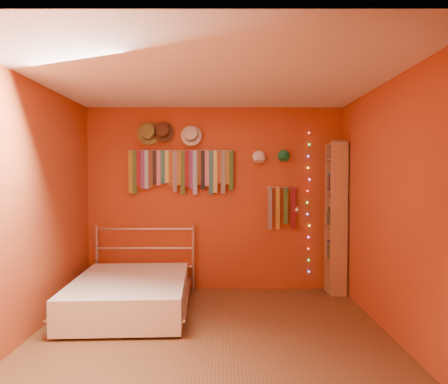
{
  "coord_description": "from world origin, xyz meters",
  "views": [
    {
      "loc": [
        0.14,
        -4.25,
        1.55
      ],
      "look_at": [
        0.13,
        0.9,
        1.37
      ],
      "focal_mm": 35.0,
      "sensor_mm": 36.0,
      "label": 1
    }
  ],
  "objects_px": {
    "tie_rack": "(181,169)",
    "bookshelf": "(339,217)",
    "bed": "(130,294)",
    "reading_lamp": "(297,210)"
  },
  "relations": [
    {
      "from": "reading_lamp",
      "to": "bed",
      "type": "xyz_separation_m",
      "value": [
        -2.04,
        -0.79,
        -0.9
      ]
    },
    {
      "from": "tie_rack",
      "to": "bookshelf",
      "type": "bearing_deg",
      "value": -4.19
    },
    {
      "from": "tie_rack",
      "to": "bed",
      "type": "xyz_separation_m",
      "value": [
        -0.49,
        -0.97,
        -1.45
      ]
    },
    {
      "from": "tie_rack",
      "to": "bookshelf",
      "type": "height_order",
      "value": "bookshelf"
    },
    {
      "from": "bed",
      "to": "bookshelf",
      "type": "bearing_deg",
      "value": 14.5
    },
    {
      "from": "reading_lamp",
      "to": "bookshelf",
      "type": "bearing_deg",
      "value": 2.21
    },
    {
      "from": "reading_lamp",
      "to": "tie_rack",
      "type": "bearing_deg",
      "value": 173.48
    },
    {
      "from": "tie_rack",
      "to": "bookshelf",
      "type": "distance_m",
      "value": 2.22
    },
    {
      "from": "tie_rack",
      "to": "bed",
      "type": "relative_size",
      "value": 0.77
    },
    {
      "from": "reading_lamp",
      "to": "bed",
      "type": "distance_m",
      "value": 2.37
    }
  ]
}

